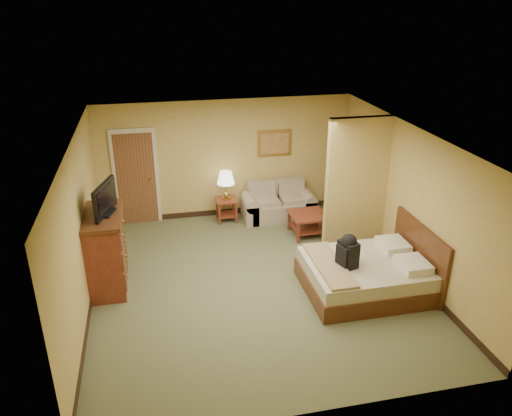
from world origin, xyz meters
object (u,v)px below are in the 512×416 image
object	(u,v)px
loveseat	(278,206)
bed	(369,274)
coffee_table	(308,220)
dresser	(105,251)

from	to	relation	value
loveseat	bed	distance (m)	3.26
coffee_table	bed	distance (m)	2.23
dresser	bed	bearing A→B (deg)	-13.72
coffee_table	loveseat	bearing A→B (deg)	111.42
loveseat	coffee_table	world-z (taller)	loveseat
loveseat	bed	world-z (taller)	bed
coffee_table	dresser	distance (m)	4.11
dresser	bed	size ratio (longest dim) A/B	0.67
coffee_table	bed	xyz separation A→B (m)	(0.37, -2.20, -0.03)
dresser	loveseat	bearing A→B (deg)	30.96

